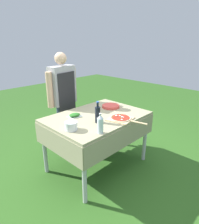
% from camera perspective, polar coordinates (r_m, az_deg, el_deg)
% --- Properties ---
extents(ground_plane, '(12.00, 12.00, 0.00)m').
position_cam_1_polar(ground_plane, '(3.18, -0.63, -14.90)').
color(ground_plane, '#2D5B1E').
extents(prep_table, '(1.39, 0.98, 0.82)m').
position_cam_1_polar(prep_table, '(2.83, -0.69, -2.89)').
color(prep_table, gray).
rests_on(prep_table, ground).
extents(person_cook, '(0.61, 0.25, 1.64)m').
position_cam_1_polar(person_cook, '(3.32, -10.40, 4.83)').
color(person_cook, '#333D56').
rests_on(person_cook, ground).
extents(pizza_on_peel, '(0.36, 0.55, 0.05)m').
position_cam_1_polar(pizza_on_peel, '(2.67, 6.23, -1.83)').
color(pizza_on_peel, '#D1B27F').
rests_on(pizza_on_peel, prep_table).
extents(oil_bottle, '(0.07, 0.07, 0.28)m').
position_cam_1_polar(oil_bottle, '(2.53, -0.53, -0.63)').
color(oil_bottle, black).
rests_on(oil_bottle, prep_table).
extents(water_bottle, '(0.07, 0.07, 0.24)m').
position_cam_1_polar(water_bottle, '(2.24, 0.21, -3.44)').
color(water_bottle, silver).
rests_on(water_bottle, prep_table).
extents(herb_container, '(0.20, 0.16, 0.05)m').
position_cam_1_polar(herb_container, '(2.77, -7.12, -0.88)').
color(herb_container, silver).
rests_on(herb_container, prep_table).
extents(mixing_tub, '(0.15, 0.15, 0.10)m').
position_cam_1_polar(mixing_tub, '(2.37, -8.11, -3.95)').
color(mixing_tub, silver).
rests_on(mixing_tub, prep_table).
extents(plate_stack, '(0.27, 0.27, 0.04)m').
position_cam_1_polar(plate_stack, '(3.13, 3.24, 1.66)').
color(plate_stack, '#DB4C42').
rests_on(plate_stack, prep_table).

